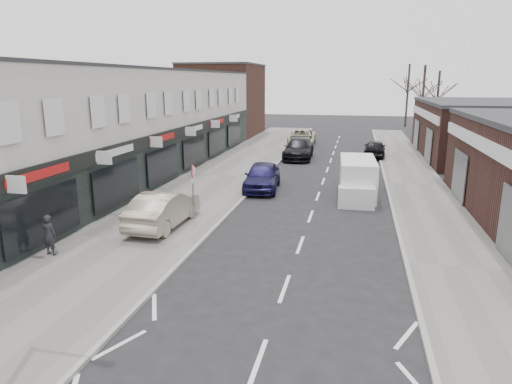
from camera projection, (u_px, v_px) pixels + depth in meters
The scene contains 17 objects.
pavement_left at pixel (223, 176), 30.92m from camera, with size 5.50×64.00×0.12m, color slate.
pavement_right at pixel (416, 185), 28.30m from camera, with size 3.50×64.00×0.12m, color slate.
shop_terrace_left at pixel (110, 125), 29.14m from camera, with size 8.00×41.00×7.10m, color silver.
brick_block_far at pixel (223, 101), 53.20m from camera, with size 8.00×10.00×8.00m, color #4E2D21.
right_unit_far at pixel (487, 131), 37.74m from camera, with size 10.00×16.00×4.50m, color #3B1F1B.
tree_far_a at pixel (419, 137), 52.28m from camera, with size 3.60×3.60×8.00m, color #382D26, non-canonical shape.
tree_far_b at pixel (434, 132), 57.45m from camera, with size 3.60×3.60×7.50m, color #382D26, non-canonical shape.
tree_far_c at pixel (405, 127), 63.76m from camera, with size 3.60×3.60×8.50m, color #382D26, non-canonical shape.
warning_sign at pixel (193, 175), 20.60m from camera, with size 0.12×0.80×2.70m.
white_van at pixel (357, 179), 25.47m from camera, with size 2.11×5.47×2.10m.
sedan_on_pavement at pixel (164, 209), 19.94m from camera, with size 1.64×4.72×1.55m, color gray.
pedestrian at pixel (49, 235), 16.63m from camera, with size 0.56×0.37×1.53m, color black.
parked_car_left_a at pixel (262, 176), 27.10m from camera, with size 1.92×4.78×1.63m, color #16143E.
parked_car_left_b at pixel (299, 149), 37.81m from camera, with size 2.28×5.60×1.63m, color black.
parked_car_left_c at pixel (302, 137), 45.73m from camera, with size 2.59×5.62×1.56m, color #BCB696.
parked_car_right_a at pixel (360, 176), 27.90m from camera, with size 1.42×4.07×1.34m, color silver.
parked_car_right_b at pixel (375, 149), 38.44m from camera, with size 1.75×4.36×1.49m, color black.
Camera 1 is at (1.97, -7.09, 6.38)m, focal length 32.00 mm.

